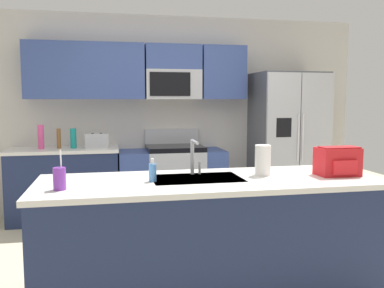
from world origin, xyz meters
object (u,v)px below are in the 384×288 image
(refrigerator, at_px, (288,142))
(paper_towel_roll, at_px, (263,160))
(bottle_teal, at_px, (73,138))
(sink_faucet, at_px, (194,154))
(range_oven, at_px, (172,180))
(bottle_pink, at_px, (41,137))
(toaster, at_px, (97,141))
(pepper_mill, at_px, (59,139))
(backpack, at_px, (338,161))
(drink_cup_purple, at_px, (60,178))
(soap_dispenser, at_px, (153,172))

(refrigerator, distance_m, paper_towel_roll, 2.44)
(bottle_teal, height_order, sink_faucet, sink_faucet)
(range_oven, distance_m, bottle_pink, 1.71)
(range_oven, relative_size, toaster, 4.86)
(pepper_mill, distance_m, backpack, 3.32)
(toaster, distance_m, drink_cup_purple, 2.39)
(toaster, xyz_separation_m, bottle_pink, (-0.66, 0.03, 0.06))
(refrigerator, height_order, soap_dispenser, refrigerator)
(drink_cup_purple, bearing_deg, backpack, 2.90)
(toaster, xyz_separation_m, bottle_teal, (-0.28, 0.02, 0.03))
(refrigerator, distance_m, drink_cup_purple, 3.59)
(pepper_mill, relative_size, drink_cup_purple, 0.90)
(toaster, bearing_deg, refrigerator, -0.44)
(range_oven, height_order, pepper_mill, pepper_mill)
(drink_cup_purple, bearing_deg, soap_dispenser, 13.76)
(refrigerator, distance_m, toaster, 2.52)
(soap_dispenser, height_order, backpack, backpack)
(bottle_pink, distance_m, drink_cup_purple, 2.46)
(backpack, bearing_deg, paper_towel_roll, 167.58)
(bottle_teal, bearing_deg, drink_cup_purple, -87.71)
(sink_faucet, bearing_deg, pepper_mill, 121.12)
(pepper_mill, relative_size, bottle_pink, 0.83)
(range_oven, bearing_deg, sink_faucet, -94.00)
(backpack, bearing_deg, bottle_teal, 133.60)
(toaster, height_order, drink_cup_purple, drink_cup_purple)
(range_oven, xyz_separation_m, sink_faucet, (-0.15, -2.08, 0.62))
(range_oven, distance_m, drink_cup_purple, 2.74)
(range_oven, xyz_separation_m, soap_dispenser, (-0.49, -2.28, 0.53))
(range_oven, relative_size, sink_faucet, 4.82)
(toaster, relative_size, sink_faucet, 0.99)
(range_oven, relative_size, refrigerator, 0.74)
(pepper_mill, distance_m, sink_faucet, 2.43)
(range_oven, relative_size, bottle_pink, 4.66)
(paper_towel_roll, bearing_deg, soap_dispenser, -174.97)
(toaster, relative_size, pepper_mill, 1.16)
(soap_dispenser, relative_size, backpack, 0.53)
(refrigerator, xyz_separation_m, bottle_pink, (-3.18, 0.05, 0.12))
(bottle_teal, distance_m, drink_cup_purple, 2.41)
(toaster, height_order, bottle_teal, bottle_teal)
(paper_towel_roll, bearing_deg, toaster, 121.74)
(range_oven, bearing_deg, backpack, -67.56)
(bottle_pink, height_order, sink_faucet, bottle_pink)
(bottle_pink, bearing_deg, bottle_teal, -0.92)
(sink_faucet, distance_m, soap_dispenser, 0.42)
(range_oven, distance_m, refrigerator, 1.65)
(sink_faucet, bearing_deg, bottle_teal, 117.84)
(drink_cup_purple, height_order, paper_towel_roll, drink_cup_purple)
(soap_dispenser, height_order, paper_towel_roll, paper_towel_roll)
(sink_faucet, height_order, backpack, sink_faucet)
(sink_faucet, relative_size, backpack, 0.88)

